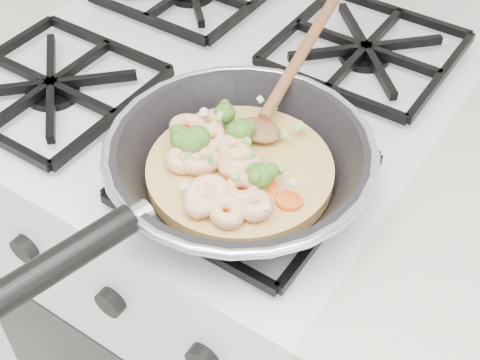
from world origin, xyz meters
The scene contains 2 objects.
stove centered at (0.00, 1.70, 0.46)m, with size 0.60×0.60×0.92m.
skillet centered at (0.15, 1.53, 0.96)m, with size 0.29×0.62×0.09m.
Camera 1 is at (0.43, 1.12, 1.44)m, focal length 49.69 mm.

